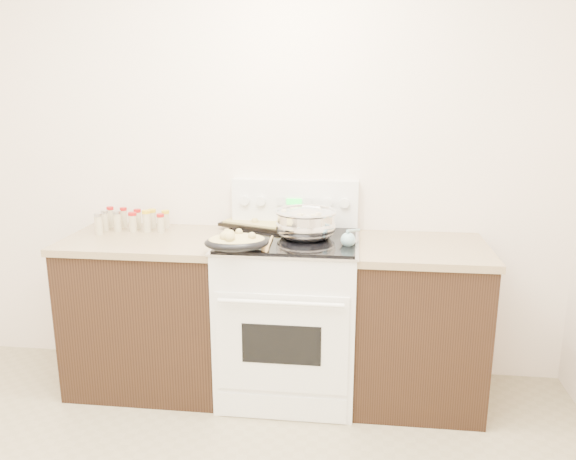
# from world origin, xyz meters

# --- Properties ---
(room_shell) EXTENTS (4.10, 3.60, 2.75)m
(room_shell) POSITION_xyz_m (0.00, 0.00, 1.70)
(room_shell) COLOR white
(room_shell) RESTS_ON ground
(counter_left) EXTENTS (0.93, 0.67, 0.92)m
(counter_left) POSITION_xyz_m (-0.48, 1.43, 0.46)
(counter_left) COLOR black
(counter_left) RESTS_ON ground
(counter_right) EXTENTS (0.73, 0.67, 0.92)m
(counter_right) POSITION_xyz_m (1.08, 1.43, 0.46)
(counter_right) COLOR black
(counter_right) RESTS_ON ground
(kitchen_range) EXTENTS (0.78, 0.73, 1.22)m
(kitchen_range) POSITION_xyz_m (0.35, 1.42, 0.49)
(kitchen_range) COLOR white
(kitchen_range) RESTS_ON ground
(mixing_bowl) EXTENTS (0.45, 0.45, 0.20)m
(mixing_bowl) POSITION_xyz_m (0.44, 1.44, 1.02)
(mixing_bowl) COLOR silver
(mixing_bowl) RESTS_ON kitchen_range
(roasting_pan) EXTENTS (0.38, 0.30, 0.11)m
(roasting_pan) POSITION_xyz_m (0.11, 1.14, 0.99)
(roasting_pan) COLOR black
(roasting_pan) RESTS_ON kitchen_range
(baking_sheet) EXTENTS (0.52, 0.44, 0.06)m
(baking_sheet) POSITION_xyz_m (0.15, 1.70, 0.96)
(baking_sheet) COLOR black
(baking_sheet) RESTS_ON kitchen_range
(wooden_spoon) EXTENTS (0.04, 0.29, 0.04)m
(wooden_spoon) POSITION_xyz_m (0.26, 1.19, 0.95)
(wooden_spoon) COLOR tan
(wooden_spoon) RESTS_ON kitchen_range
(blue_ladle) EXTENTS (0.11, 0.27, 0.10)m
(blue_ladle) POSITION_xyz_m (0.68, 1.32, 0.98)
(blue_ladle) COLOR #7BAAB7
(blue_ladle) RESTS_ON kitchen_range
(spice_jars) EXTENTS (0.40, 0.24, 0.13)m
(spice_jars) POSITION_xyz_m (-0.62, 1.57, 0.98)
(spice_jars) COLOR #BFB28C
(spice_jars) RESTS_ON counter_left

